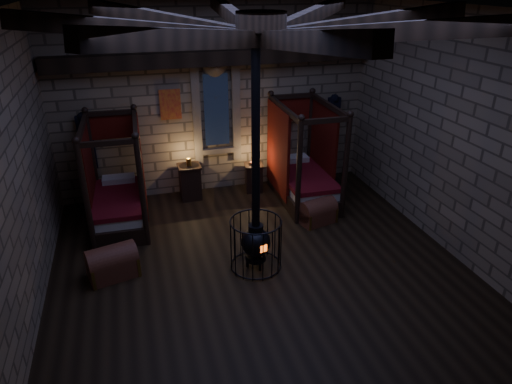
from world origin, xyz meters
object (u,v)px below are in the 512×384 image
object	(u,v)px
bed_right	(303,176)
trunk_left	(113,263)
bed_left	(119,199)
trunk_right	(317,212)
stove	(256,238)

from	to	relation	value
bed_right	trunk_left	xyz separation A→B (m)	(-4.14, -1.94, -0.28)
bed_left	trunk_left	xyz separation A→B (m)	(-0.17, -1.93, -0.26)
trunk_right	bed_left	bearing A→B (deg)	149.38
trunk_left	bed_right	bearing A→B (deg)	10.91
bed_left	stove	size ratio (longest dim) A/B	0.52
trunk_right	trunk_left	bearing A→B (deg)	176.85
bed_right	stove	xyz separation A→B (m)	(-1.76, -2.34, 0.04)
bed_left	trunk_left	world-z (taller)	bed_left
bed_left	stove	xyz separation A→B (m)	(2.21, -2.32, 0.06)
trunk_right	stove	distance (m)	2.06
bed_left	bed_right	bearing A→B (deg)	1.66
bed_right	trunk_left	size ratio (longest dim) A/B	2.44
bed_left	stove	distance (m)	3.21
bed_right	bed_left	bearing A→B (deg)	-178.64
bed_left	bed_right	distance (m)	3.97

